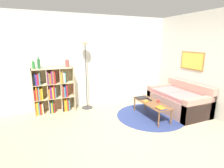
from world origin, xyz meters
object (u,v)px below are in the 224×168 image
(bowl, at_px, (146,101))
(couch, at_px, (179,101))
(laptop, at_px, (142,98))
(bottle_left, at_px, (33,65))
(vase_on_shelf, at_px, (67,63))
(bottle_middle, at_px, (39,64))
(coffee_table, at_px, (152,104))
(bookshelf, at_px, (52,91))
(floor_lamp, at_px, (86,59))
(cup, at_px, (158,101))

(bowl, bearing_deg, couch, -1.37)
(laptop, bearing_deg, bottle_left, 160.66)
(laptop, bearing_deg, vase_on_shelf, 152.46)
(bowl, bearing_deg, bottle_middle, 152.96)
(coffee_table, distance_m, bottle_middle, 2.97)
(coffee_table, relative_size, vase_on_shelf, 5.85)
(couch, xyz_separation_m, bottle_middle, (-3.44, 1.24, 1.04))
(bottle_left, bearing_deg, bowl, -26.15)
(laptop, bearing_deg, coffee_table, -84.83)
(bookshelf, bearing_deg, bottle_middle, -174.92)
(floor_lamp, bearing_deg, bowl, -44.21)
(bookshelf, height_order, floor_lamp, floor_lamp)
(coffee_table, bearing_deg, bookshelf, 149.50)
(vase_on_shelf, bearing_deg, cup, -35.56)
(floor_lamp, relative_size, vase_on_shelf, 9.52)
(coffee_table, distance_m, cup, 0.18)
(bookshelf, height_order, coffee_table, bookshelf)
(bookshelf, distance_m, bottle_left, 0.81)
(bottle_left, xyz_separation_m, vase_on_shelf, (0.82, 0.01, 0.01))
(floor_lamp, distance_m, coffee_table, 2.09)
(vase_on_shelf, bearing_deg, laptop, -27.54)
(cup, bearing_deg, laptop, 110.86)
(bookshelf, height_order, vase_on_shelf, vase_on_shelf)
(couch, height_order, bottle_middle, bottle_middle)
(coffee_table, relative_size, cup, 14.42)
(bowl, relative_size, vase_on_shelf, 0.65)
(bowl, xyz_separation_m, cup, (0.26, -0.15, 0.02))
(coffee_table, distance_m, bottle_left, 3.07)
(bottle_middle, bearing_deg, bookshelf, 5.08)
(bookshelf, distance_m, couch, 3.43)
(couch, bearing_deg, bookshelf, 158.33)
(floor_lamp, relative_size, coffee_table, 1.63)
(bottle_left, height_order, bottle_middle, bottle_middle)
(bookshelf, bearing_deg, laptop, -22.68)
(laptop, bearing_deg, bookshelf, 157.32)
(bottle_left, xyz_separation_m, bottle_middle, (0.12, -0.01, 0.03))
(bookshelf, bearing_deg, floor_lamp, -4.37)
(bowl, distance_m, bottle_middle, 2.82)
(couch, distance_m, vase_on_shelf, 3.19)
(couch, relative_size, bottle_left, 7.12)
(bowl, distance_m, vase_on_shelf, 2.27)
(bookshelf, xyz_separation_m, laptop, (2.19, -0.92, -0.18))
(bottle_left, bearing_deg, couch, -19.34)
(bookshelf, relative_size, vase_on_shelf, 6.20)
(coffee_table, height_order, laptop, laptop)
(vase_on_shelf, bearing_deg, bottle_left, -179.07)
(cup, relative_size, bottle_middle, 0.26)
(laptop, xyz_separation_m, cup, (0.18, -0.47, 0.03))
(bookshelf, xyz_separation_m, bottle_middle, (-0.27, -0.02, 0.74))
(bookshelf, height_order, bottle_left, bottle_left)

